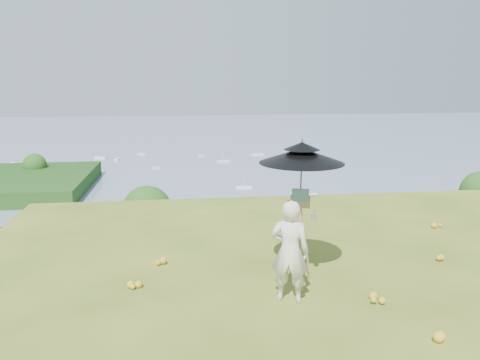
{
  "coord_description": "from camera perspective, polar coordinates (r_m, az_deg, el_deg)",
  "views": [
    {
      "loc": [
        -2.95,
        -5.52,
        3.28
      ],
      "look_at": [
        -1.8,
        3.8,
        1.2
      ],
      "focal_mm": 35.0,
      "sensor_mm": 36.0,
      "label": 1
    }
  ],
  "objects": [
    {
      "name": "sun_umbrella",
      "position": [
        7.26,
        7.47,
        0.92
      ],
      "size": [
        1.7,
        1.7,
        1.04
      ],
      "primitive_type": null,
      "rotation": [
        0.0,
        0.0,
        -0.37
      ],
      "color": "black",
      "rests_on": "field_easel"
    },
    {
      "name": "harbor_town",
      "position": [
        86.98,
        -4.64,
        -9.71
      ],
      "size": [
        110.0,
        22.0,
        5.0
      ],
      "primitive_type": null,
      "color": "silver",
      "rests_on": "shoreline_tier"
    },
    {
      "name": "moored_boats",
      "position": [
        170.83,
        -10.07,
        -0.21
      ],
      "size": [
        140.0,
        140.0,
        0.7
      ],
      "primitive_type": null,
      "color": "white",
      "rests_on": "bay_water"
    },
    {
      "name": "painter_cap",
      "position": [
        6.73,
        6.22,
        -2.78
      ],
      "size": [
        0.24,
        0.26,
        0.1
      ],
      "primitive_type": null,
      "rotation": [
        0.0,
        0.0,
        -0.33
      ],
      "color": "#CC7070",
      "rests_on": "painter"
    },
    {
      "name": "bay_water",
      "position": [
        248.35,
        -6.29,
        3.77
      ],
      "size": [
        700.0,
        700.0,
        0.0
      ],
      "primitive_type": "plane",
      "color": "#7489A6",
      "rests_on": "ground"
    },
    {
      "name": "painter",
      "position": [
        6.96,
        6.08,
        -8.65
      ],
      "size": [
        0.66,
        0.55,
        1.56
      ],
      "primitive_type": "imported",
      "rotation": [
        0.0,
        0.0,
        2.78
      ],
      "color": "beige",
      "rests_on": "ground"
    },
    {
      "name": "slope_trees",
      "position": [
        44.55,
        -2.68,
        -11.77
      ],
      "size": [
        110.0,
        50.0,
        6.0
      ],
      "primitive_type": null,
      "color": "#214E17",
      "rests_on": "forest_slope"
    },
    {
      "name": "shoreline_tier",
      "position": [
        89.64,
        -4.56,
        -13.56
      ],
      "size": [
        170.0,
        28.0,
        8.0
      ],
      "primitive_type": "cube",
      "color": "gray",
      "rests_on": "bay_water"
    },
    {
      "name": "wildflowers",
      "position": [
        7.23,
        18.49,
        -14.65
      ],
      "size": [
        10.0,
        10.5,
        0.12
      ],
      "primitive_type": null,
      "color": "gold",
      "rests_on": "ground"
    },
    {
      "name": "ground",
      "position": [
        7.06,
        19.35,
        -15.96
      ],
      "size": [
        14.0,
        14.0,
        0.0
      ],
      "primitive_type": "plane",
      "color": "#4A631C",
      "rests_on": "ground"
    },
    {
      "name": "field_easel",
      "position": [
        7.51,
        7.24,
        -6.9
      ],
      "size": [
        0.75,
        0.75,
        1.6
      ],
      "primitive_type": null,
      "rotation": [
        0.0,
        0.0,
        -0.27
      ],
      "color": "#9B6541",
      "rests_on": "ground"
    }
  ]
}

